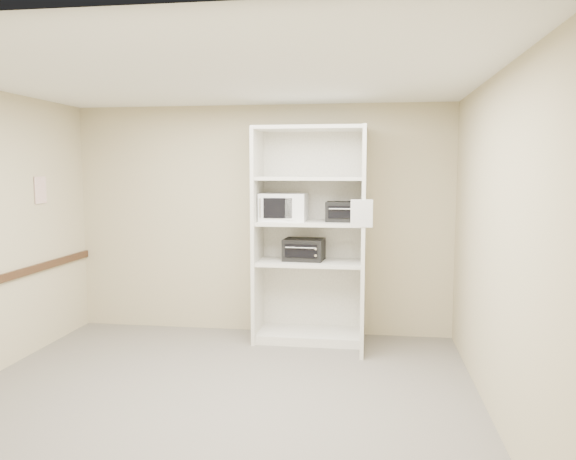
# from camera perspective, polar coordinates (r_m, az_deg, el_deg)

# --- Properties ---
(floor) EXTENTS (4.50, 4.00, 0.01)m
(floor) POSITION_cam_1_polar(r_m,az_deg,el_deg) (5.11, -7.14, -16.30)
(floor) COLOR #656056
(floor) RESTS_ON ground
(ceiling) EXTENTS (4.50, 4.00, 0.01)m
(ceiling) POSITION_cam_1_polar(r_m,az_deg,el_deg) (4.78, -7.58, 15.17)
(ceiling) COLOR white
(wall_back) EXTENTS (4.50, 0.02, 2.70)m
(wall_back) POSITION_cam_1_polar(r_m,az_deg,el_deg) (6.70, -2.76, 1.03)
(wall_back) COLOR tan
(wall_back) RESTS_ON ground
(wall_front) EXTENTS (4.50, 0.02, 2.70)m
(wall_front) POSITION_cam_1_polar(r_m,az_deg,el_deg) (2.91, -18.03, -5.96)
(wall_front) COLOR tan
(wall_front) RESTS_ON ground
(wall_right) EXTENTS (0.02, 4.00, 2.70)m
(wall_right) POSITION_cam_1_polar(r_m,az_deg,el_deg) (4.69, 20.20, -1.53)
(wall_right) COLOR tan
(wall_right) RESTS_ON ground
(shelving_unit) EXTENTS (1.24, 0.92, 2.42)m
(shelving_unit) POSITION_cam_1_polar(r_m,az_deg,el_deg) (6.33, 2.66, -1.26)
(shelving_unit) COLOR white
(shelving_unit) RESTS_ON floor
(microwave) EXTENTS (0.52, 0.40, 0.31)m
(microwave) POSITION_cam_1_polar(r_m,az_deg,el_deg) (6.36, -0.45, 2.35)
(microwave) COLOR white
(microwave) RESTS_ON shelving_unit
(toaster_oven_upper) EXTENTS (0.39, 0.30, 0.22)m
(toaster_oven_upper) POSITION_cam_1_polar(r_m,az_deg,el_deg) (6.29, 5.67, 1.87)
(toaster_oven_upper) COLOR black
(toaster_oven_upper) RESTS_ON shelving_unit
(toaster_oven_lower) EXTENTS (0.47, 0.37, 0.25)m
(toaster_oven_lower) POSITION_cam_1_polar(r_m,az_deg,el_deg) (6.38, 1.64, -1.99)
(toaster_oven_lower) COLOR black
(toaster_oven_lower) RESTS_ON shelving_unit
(paper_sign) EXTENTS (0.21, 0.03, 0.27)m
(paper_sign) POSITION_cam_1_polar(r_m,az_deg,el_deg) (5.64, 7.50, 1.67)
(paper_sign) COLOR white
(paper_sign) RESTS_ON shelving_unit
(wall_poster) EXTENTS (0.01, 0.21, 0.29)m
(wall_poster) POSITION_cam_1_polar(r_m,az_deg,el_deg) (6.62, -23.85, 3.74)
(wall_poster) COLOR silver
(wall_poster) RESTS_ON wall_left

